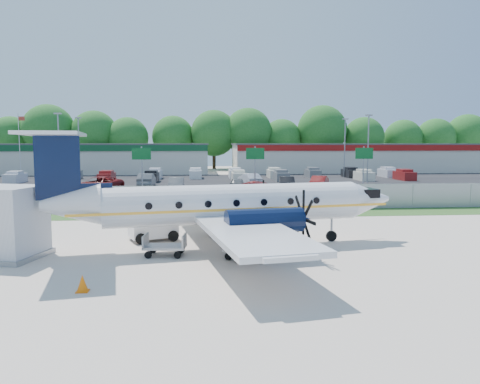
{
  "coord_description": "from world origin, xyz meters",
  "views": [
    {
      "loc": [
        -2.57,
        -22.77,
        5.34
      ],
      "look_at": [
        0.0,
        6.0,
        2.3
      ],
      "focal_mm": 35.0,
      "sensor_mm": 36.0,
      "label": 1
    }
  ],
  "objects": [
    {
      "name": "ground",
      "position": [
        0.0,
        0.0,
        0.0
      ],
      "size": [
        170.0,
        170.0,
        0.0
      ],
      "primitive_type": "plane",
      "color": "beige",
      "rests_on": "ground"
    },
    {
      "name": "grass_verge",
      "position": [
        0.0,
        12.0,
        0.01
      ],
      "size": [
        170.0,
        4.0,
        0.02
      ],
      "primitive_type": "cube",
      "color": "#2D561E",
      "rests_on": "ground"
    },
    {
      "name": "access_road",
      "position": [
        0.0,
        19.0,
        0.01
      ],
      "size": [
        170.0,
        8.0,
        0.02
      ],
      "primitive_type": "cube",
      "color": "black",
      "rests_on": "ground"
    },
    {
      "name": "parking_lot",
      "position": [
        0.0,
        40.0,
        0.01
      ],
      "size": [
        170.0,
        32.0,
        0.02
      ],
      "primitive_type": "cube",
      "color": "black",
      "rests_on": "ground"
    },
    {
      "name": "perimeter_fence",
      "position": [
        0.0,
        14.0,
        1.0
      ],
      "size": [
        120.0,
        0.06,
        1.99
      ],
      "color": "gray",
      "rests_on": "ground"
    },
    {
      "name": "building_west",
      "position": [
        -24.0,
        61.98,
        2.63
      ],
      "size": [
        46.4,
        12.4,
        5.24
      ],
      "color": "silver",
      "rests_on": "ground"
    },
    {
      "name": "building_east",
      "position": [
        26.0,
        61.98,
        2.63
      ],
      "size": [
        44.4,
        12.4,
        5.24
      ],
      "color": "silver",
      "rests_on": "ground"
    },
    {
      "name": "sign_left",
      "position": [
        -8.0,
        22.91,
        3.61
      ],
      "size": [
        1.8,
        0.26,
        5.0
      ],
      "color": "gray",
      "rests_on": "ground"
    },
    {
      "name": "sign_mid",
      "position": [
        3.0,
        22.91,
        3.61
      ],
      "size": [
        1.8,
        0.26,
        5.0
      ],
      "color": "gray",
      "rests_on": "ground"
    },
    {
      "name": "sign_right",
      "position": [
        14.0,
        22.91,
        3.61
      ],
      "size": [
        1.8,
        0.26,
        5.0
      ],
      "color": "gray",
      "rests_on": "ground"
    },
    {
      "name": "flagpole_east",
      "position": [
        -30.92,
        55.0,
        5.64
      ],
      "size": [
        1.06,
        0.12,
        10.0
      ],
      "color": "silver",
      "rests_on": "ground"
    },
    {
      "name": "light_pole_nw",
      "position": [
        -20.0,
        38.0,
        5.23
      ],
      "size": [
        0.9,
        0.35,
        9.09
      ],
      "color": "gray",
      "rests_on": "ground"
    },
    {
      "name": "light_pole_ne",
      "position": [
        20.0,
        38.0,
        5.23
      ],
      "size": [
        0.9,
        0.35,
        9.09
      ],
      "color": "gray",
      "rests_on": "ground"
    },
    {
      "name": "light_pole_sw",
      "position": [
        -20.0,
        48.0,
        5.23
      ],
      "size": [
        0.9,
        0.35,
        9.09
      ],
      "color": "gray",
      "rests_on": "ground"
    },
    {
      "name": "light_pole_se",
      "position": [
        20.0,
        48.0,
        5.23
      ],
      "size": [
        0.9,
        0.35,
        9.09
      ],
      "color": "gray",
      "rests_on": "ground"
    },
    {
      "name": "tree_line",
      "position": [
        0.0,
        74.0,
        0.0
      ],
      "size": [
        112.0,
        6.0,
        14.0
      ],
      "primitive_type": null,
      "color": "#1E601C",
      "rests_on": "ground"
    },
    {
      "name": "aircraft",
      "position": [
        -1.14,
        0.74,
        2.25
      ],
      "size": [
        19.05,
        18.69,
        5.82
      ],
      "color": "silver",
      "rests_on": "ground"
    },
    {
      "name": "pushback_tug",
      "position": [
        -4.97,
        2.94,
        0.64
      ],
      "size": [
        2.85,
        2.5,
        1.34
      ],
      "color": "silver",
      "rests_on": "ground"
    },
    {
      "name": "baggage_cart_near",
      "position": [
        -4.18,
        -0.79,
        0.48
      ],
      "size": [
        2.07,
        1.38,
        1.02
      ],
      "color": "gray",
      "rests_on": "ground"
    },
    {
      "name": "baggage_cart_far",
      "position": [
        -0.42,
        -1.52,
        0.48
      ],
      "size": [
        2.22,
        1.65,
        1.04
      ],
      "color": "gray",
      "rests_on": "ground"
    },
    {
      "name": "service_container",
      "position": [
        -11.44,
        -0.53,
        1.56
      ],
      "size": [
        3.69,
        3.69,
        3.34
      ],
      "color": "silver",
      "rests_on": "ground"
    },
    {
      "name": "cone_port_wing",
      "position": [
        -6.77,
        -5.95,
        0.29
      ],
      "size": [
        0.44,
        0.44,
        0.62
      ],
      "color": "orange",
      "rests_on": "ground"
    },
    {
      "name": "cone_starboard_wing",
      "position": [
        -0.5,
        11.54,
        0.28
      ],
      "size": [
        0.41,
        0.41,
        0.58
      ],
      "color": "orange",
      "rests_on": "ground"
    },
    {
      "name": "road_car_west",
      "position": [
        -14.71,
        17.59,
        0.0
      ],
      "size": [
        5.15,
        2.72,
        1.38
      ],
      "primitive_type": "imported",
      "rotation": [
        0.0,
        0.0,
        1.66
      ],
      "color": "#595B5E",
      "rests_on": "ground"
    },
    {
      "name": "road_car_mid",
      "position": [
        2.2,
        21.04,
        0.0
      ],
      "size": [
        5.44,
        3.49,
        1.69
      ],
      "primitive_type": "imported",
      "rotation": [
        0.0,
        0.0,
        -1.93
      ],
      "color": "maroon",
      "rests_on": "ground"
    },
    {
      "name": "parked_car_a",
      "position": [
        -13.29,
        28.79,
        0.0
      ],
      "size": [
        5.09,
        6.79,
        1.71
      ],
      "primitive_type": "imported",
      "rotation": [
        0.0,
        0.0,
        -0.41
      ],
      "color": "maroon",
      "rests_on": "ground"
    },
    {
      "name": "parked_car_b",
      "position": [
        -5.0,
        28.74,
        0.0
      ],
      "size": [
        1.65,
        4.66,
        1.53
      ],
      "primitive_type": "imported",
      "rotation": [
        0.0,
        0.0,
        -0.01
      ],
      "color": "#595B5E",
      "rests_on": "ground"
    },
    {
      "name": "parked_car_c",
      "position": [
        1.76,
        28.76,
        0.0
      ],
      "size": [
        1.86,
        4.33,
        1.46
      ],
      "primitive_type": "imported",
      "rotation": [
        0.0,
        0.0,
        -0.03
      ],
      "color": "#595B5E",
      "rests_on": "ground"
    },
    {
      "name": "parked_car_d",
      "position": [
        7.4,
        29.2,
        0.0
      ],
      "size": [
        2.21,
        4.85,
        1.54
      ],
      "primitive_type": "imported",
      "rotation": [
        0.0,
        0.0,
        -0.13
      ],
      "color": "black",
      "rests_on": "ground"
    },
    {
      "name": "parked_car_e",
      "position": [
        11.22,
        29.7,
        0.0
      ],
      "size": [
        3.43,
        5.0,
        1.56
      ],
      "primitive_type": "imported",
      "rotation": [
        0.0,
        0.0,
        -0.42
      ],
      "color": "maroon",
      "rests_on": "ground"
    },
    {
      "name": "parked_car_f",
      "position": [
        -8.87,
        34.88,
        0.0
      ],
      "size": [
        1.87,
        5.06,
        1.65
      ],
      "primitive_type": "imported",
      "rotation": [
        0.0,
        0.0,
        3.12
      ],
      "color": "#595B5E",
      "rests_on": "ground"
    },
    {
      "name": "parked_car_g",
      "position": [
        3.8,
        34.8,
        0.0
      ],
      "size": [
        2.68,
        5.05,
        1.58
      ],
      "primitive_type": "imported",
      "rotation": [
        0.0,
        0.0,
        3.36
      ],
      "color": "silver",
      "rests_on": "ground"
    },
    {
      "name": "far_parking_rows",
      "position": [
        0.0,
        45.0,
        0.0
      ],
      "size": [
        56.0,
        10.0,
        1.6
      ],
      "primitive_type": null,
      "color": "gray",
      "rests_on": "ground"
    }
  ]
}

